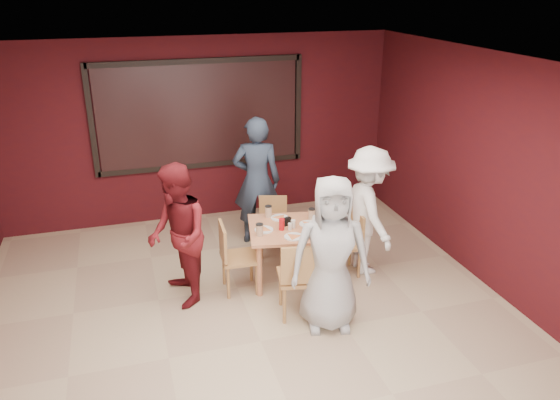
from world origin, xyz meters
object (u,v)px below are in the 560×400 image
object	(u,v)px
diner_front	(331,254)
diner_left	(178,236)
chair_left	(233,254)
diner_right	(369,211)
dining_table	(286,234)
chair_back	(273,222)
diner_back	(257,181)
chair_right	(349,239)
chair_front	(300,275)

from	to	relation	value
diner_front	diner_left	distance (m)	1.77
chair_left	diner_right	distance (m)	1.79
chair_left	diner_front	bearing A→B (deg)	-49.57
diner_left	dining_table	bearing A→B (deg)	88.86
chair_back	diner_right	distance (m)	1.37
diner_back	chair_left	bearing A→B (deg)	78.65
chair_back	chair_left	bearing A→B (deg)	-131.00
dining_table	chair_right	size ratio (longest dim) A/B	1.27
diner_right	chair_right	bearing A→B (deg)	94.34
chair_back	diner_right	bearing A→B (deg)	-39.28
dining_table	diner_front	bearing A→B (deg)	-82.04
diner_front	diner_right	xyz separation A→B (m)	(0.92, 1.01, -0.03)
chair_front	diner_left	world-z (taller)	diner_left
chair_left	chair_right	bearing A→B (deg)	0.25
dining_table	diner_back	bearing A→B (deg)	93.35
diner_back	diner_front	bearing A→B (deg)	110.61
chair_left	diner_left	world-z (taller)	diner_left
dining_table	chair_back	size ratio (longest dim) A/B	1.34
chair_front	chair_left	distance (m)	0.97
chair_right	diner_right	world-z (taller)	diner_right
chair_back	chair_right	bearing A→B (deg)	-48.20
chair_front	diner_front	size ratio (longest dim) A/B	0.55
chair_back	diner_front	world-z (taller)	diner_front
dining_table	diner_right	world-z (taller)	diner_right
chair_right	diner_left	size ratio (longest dim) A/B	0.50
dining_table	diner_right	distance (m)	1.09
chair_left	diner_back	xyz separation A→B (m)	(0.62, 1.26, 0.42)
chair_left	diner_right	size ratio (longest dim) A/B	0.53
chair_right	diner_left	world-z (taller)	diner_left
chair_back	chair_right	distance (m)	1.14
chair_back	diner_left	distance (m)	1.69
chair_front	chair_left	bearing A→B (deg)	127.05
chair_left	dining_table	bearing A→B (deg)	6.78
dining_table	diner_left	bearing A→B (deg)	-175.07
chair_left	chair_right	world-z (taller)	chair_left
dining_table	diner_right	bearing A→B (deg)	-3.27
diner_back	diner_right	distance (m)	1.68
diner_front	diner_right	size ratio (longest dim) A/B	1.04
diner_back	diner_left	xyz separation A→B (m)	(-1.26, -1.29, -0.08)
diner_front	diner_right	world-z (taller)	diner_front
chair_front	diner_front	world-z (taller)	diner_front
chair_right	diner_front	world-z (taller)	diner_front
chair_right	diner_right	distance (m)	0.44
chair_left	diner_back	size ratio (longest dim) A/B	0.48
chair_back	diner_back	world-z (taller)	diner_back
chair_front	chair_right	world-z (taller)	chair_front
chair_front	diner_back	bearing A→B (deg)	88.82
chair_left	chair_right	xyz separation A→B (m)	(1.50, 0.01, -0.03)
chair_front	chair_back	xyz separation A→B (m)	(0.16, 1.63, -0.09)
chair_front	chair_back	size ratio (longest dim) A/B	1.19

